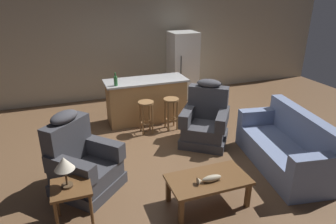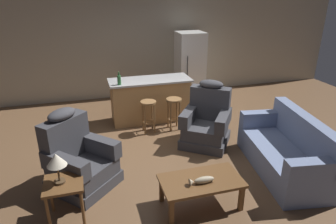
% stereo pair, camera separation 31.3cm
% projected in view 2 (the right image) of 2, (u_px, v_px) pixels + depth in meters
% --- Properties ---
extents(ground_plane, '(12.00, 12.00, 0.00)m').
position_uv_depth(ground_plane, '(167.00, 146.00, 5.72)').
color(ground_plane, brown).
extents(back_wall, '(12.00, 0.05, 2.60)m').
position_uv_depth(back_wall, '(135.00, 49.00, 7.99)').
color(back_wall, '#A89E89').
rests_on(back_wall, ground_plane).
extents(coffee_table, '(1.10, 0.60, 0.42)m').
position_uv_depth(coffee_table, '(201.00, 183.00, 4.03)').
color(coffee_table, brown).
rests_on(coffee_table, ground_plane).
extents(fish_figurine, '(0.34, 0.10, 0.10)m').
position_uv_depth(fish_figurine, '(202.00, 180.00, 3.92)').
color(fish_figurine, '#4C3823').
rests_on(fish_figurine, coffee_table).
extents(couch, '(1.13, 2.01, 0.94)m').
position_uv_depth(couch, '(287.00, 152.00, 4.85)').
color(couch, '#707FA3').
rests_on(couch, ground_plane).
extents(recliner_near_lamp, '(1.19, 1.19, 1.20)m').
position_uv_depth(recliner_near_lamp, '(78.00, 160.00, 4.46)').
color(recliner_near_lamp, '#3D3D42').
rests_on(recliner_near_lamp, ground_plane).
extents(recliner_near_island, '(1.17, 1.17, 1.20)m').
position_uv_depth(recliner_near_island, '(207.00, 122.00, 5.73)').
color(recliner_near_island, '#3D3D42').
rests_on(recliner_near_island, ground_plane).
extents(end_table, '(0.48, 0.48, 0.56)m').
position_uv_depth(end_table, '(64.00, 189.00, 3.76)').
color(end_table, brown).
rests_on(end_table, ground_plane).
extents(table_lamp, '(0.24, 0.24, 0.41)m').
position_uv_depth(table_lamp, '(56.00, 161.00, 3.60)').
color(table_lamp, '#4C3823').
rests_on(table_lamp, end_table).
extents(kitchen_island, '(1.80, 0.70, 0.95)m').
position_uv_depth(kitchen_island, '(150.00, 99.00, 6.73)').
color(kitchen_island, '#AD7F4C').
rests_on(kitchen_island, ground_plane).
extents(bar_stool_left, '(0.32, 0.32, 0.68)m').
position_uv_depth(bar_stool_left, '(148.00, 111.00, 6.13)').
color(bar_stool_left, olive).
rests_on(bar_stool_left, ground_plane).
extents(bar_stool_right, '(0.32, 0.32, 0.68)m').
position_uv_depth(bar_stool_right, '(174.00, 108.00, 6.27)').
color(bar_stool_right, olive).
rests_on(bar_stool_right, ground_plane).
extents(refrigerator, '(0.70, 0.69, 1.76)m').
position_uv_depth(refrigerator, '(190.00, 66.00, 7.99)').
color(refrigerator, white).
rests_on(refrigerator, ground_plane).
extents(bottle_tall_green, '(0.08, 0.08, 0.27)m').
position_uv_depth(bottle_tall_green, '(119.00, 80.00, 6.14)').
color(bottle_tall_green, '#2D6B38').
rests_on(bottle_tall_green, kitchen_island).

